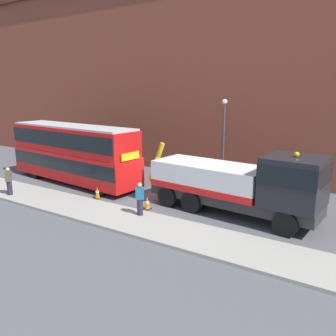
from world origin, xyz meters
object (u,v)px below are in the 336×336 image
(pedestrian_onlooker, at_px, (9,181))
(traffic_cone_midway, at_px, (147,203))
(recovery_tow_truck, at_px, (239,183))
(traffic_cone_near_bus, at_px, (97,193))
(street_lamp, at_px, (223,134))
(double_decker_bus, at_px, (73,151))
(pedestrian_bystander, at_px, (140,199))

(pedestrian_onlooker, distance_m, traffic_cone_midway, 8.83)
(recovery_tow_truck, bearing_deg, pedestrian_onlooker, -155.76)
(recovery_tow_truck, xyz_separation_m, pedestrian_onlooker, (-12.93, -4.48, -0.77))
(traffic_cone_midway, bearing_deg, traffic_cone_near_bus, -179.39)
(pedestrian_onlooker, height_order, street_lamp, street_lamp)
(double_decker_bus, bearing_deg, street_lamp, 35.48)
(pedestrian_bystander, bearing_deg, traffic_cone_midway, -10.29)
(traffic_cone_midway, height_order, street_lamp, street_lamp)
(pedestrian_bystander, xyz_separation_m, street_lamp, (0.91, 8.30, 2.49))
(double_decker_bus, height_order, pedestrian_onlooker, double_decker_bus)
(pedestrian_bystander, distance_m, traffic_cone_near_bus, 4.33)
(traffic_cone_near_bus, bearing_deg, recovery_tow_truck, 12.37)
(recovery_tow_truck, relative_size, traffic_cone_near_bus, 14.21)
(pedestrian_onlooker, xyz_separation_m, traffic_cone_near_bus, (4.69, 2.67, -0.64))
(pedestrian_onlooker, relative_size, traffic_cone_midway, 2.38)
(pedestrian_bystander, bearing_deg, pedestrian_onlooker, 70.01)
(pedestrian_onlooker, distance_m, pedestrian_bystander, 8.93)
(double_decker_bus, bearing_deg, pedestrian_onlooker, -93.88)
(traffic_cone_midway, bearing_deg, pedestrian_bystander, -70.70)
(pedestrian_onlooker, height_order, pedestrian_bystander, same)
(pedestrian_bystander, xyz_separation_m, traffic_cone_midway, (-0.43, 1.22, -0.64))
(pedestrian_onlooker, height_order, traffic_cone_midway, pedestrian_onlooker)
(pedestrian_bystander, relative_size, traffic_cone_near_bus, 2.38)
(double_decker_bus, distance_m, pedestrian_bystander, 8.73)
(double_decker_bus, relative_size, traffic_cone_near_bus, 15.53)
(street_lamp, bearing_deg, pedestrian_onlooker, -134.77)
(pedestrian_bystander, relative_size, traffic_cone_midway, 2.38)
(double_decker_bus, relative_size, street_lamp, 1.92)
(traffic_cone_near_bus, height_order, traffic_cone_midway, same)
(double_decker_bus, distance_m, pedestrian_onlooker, 4.75)
(double_decker_bus, height_order, traffic_cone_near_bus, double_decker_bus)
(pedestrian_onlooker, distance_m, street_lamp, 14.01)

